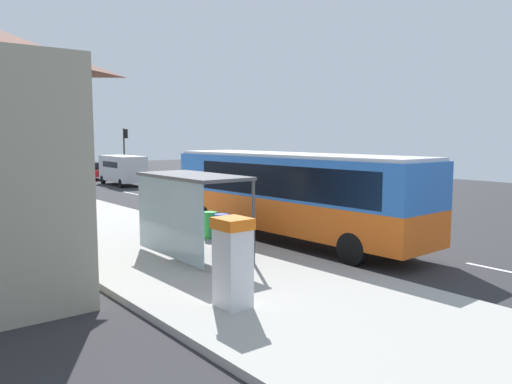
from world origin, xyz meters
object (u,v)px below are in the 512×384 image
Objects in this scene: white_van at (123,168)px; traffic_light_near_side at (125,145)px; bus_shelter at (184,194)px; traffic_light_far_side at (23,139)px; recycling_bin_green at (211,225)px; bus at (291,191)px; ticket_machine at (233,262)px; traffic_light_median at (63,143)px; recycling_bin_blue at (222,228)px; recycling_bin_orange at (234,230)px; sedan_near at (92,170)px.

white_van is 7.84m from traffic_light_near_side.
traffic_light_far_side is at bearing 84.09° from bus_shelter.
traffic_light_near_side is (9.71, 29.21, 2.39)m from recycling_bin_green.
bus is 2.10× the size of white_van.
ticket_machine is 38.20m from traffic_light_near_side.
ticket_machine is 0.41× the size of traffic_light_median.
recycling_bin_blue is at bearing -98.31° from traffic_light_median.
ticket_machine is 2.04× the size of recycling_bin_orange.
recycling_bin_blue is (0.00, 0.70, 0.00)m from recycling_bin_orange.
recycling_bin_green is (0.00, 1.40, 0.00)m from recycling_bin_orange.
recycling_bin_blue is 0.70m from recycling_bin_green.
white_van is at bearing 80.69° from bus.
recycling_bin_blue is at bearing -90.00° from recycling_bin_green.
traffic_light_near_side is (9.71, 29.91, 2.39)m from recycling_bin_blue.
bus_shelter reaches higher than white_van.
sedan_near is (4.01, 30.83, -1.05)m from bus.
sedan_near is 29.99m from recycling_bin_green.
traffic_light_median is at bearing 86.26° from bus.
sedan_near is 4.66× the size of recycling_bin_blue.
bus_shelter is at bearing -150.90° from recycling_bin_blue.
traffic_light_far_side is at bearing 87.96° from recycling_bin_blue.
recycling_bin_orange is at bearing -101.97° from sedan_near.
bus_shelter is at bearing -110.94° from traffic_light_near_side.
ticket_machine reaches higher than recycling_bin_blue.
sedan_near is 37.21m from ticket_machine.
bus is at bearing -32.07° from recycling_bin_green.
ticket_machine is at bearing -108.01° from bus_shelter.
traffic_light_near_side is (3.20, -0.06, 2.25)m from sedan_near.
white_van is 1.19× the size of sedan_near.
bus_shelter is at bearing -109.56° from white_van.
bus_shelter is at bearing -101.76° from traffic_light_median.
sedan_near is at bearing 74.09° from ticket_machine.
bus is at bearing -97.42° from sedan_near.
traffic_light_median reaches higher than recycling_bin_orange.
bus is 2.89m from recycling_bin_blue.
recycling_bin_green is (3.70, 6.51, -0.52)m from ticket_machine.
traffic_light_near_side reaches higher than sedan_near.
traffic_light_near_side is 0.83× the size of traffic_light_far_side.
sedan_near reaches higher than recycling_bin_green.
white_van reaches higher than ticket_machine.
white_van is 1.16× the size of traffic_light_near_side.
recycling_bin_orange is (-6.50, -30.67, -0.14)m from sedan_near.
traffic_light_near_side is at bearing -17.41° from traffic_light_median.
recycling_bin_orange is at bearing -105.11° from white_van.
traffic_light_near_side reaches higher than recycling_bin_green.
bus reaches higher than recycling_bin_green.
traffic_light_near_side is at bearing 71.62° from recycling_bin_green.
recycling_bin_blue is 0.21× the size of traffic_light_near_side.
recycling_bin_orange is 1.00× the size of recycling_bin_green.
sedan_near is 6.13m from traffic_light_far_side.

